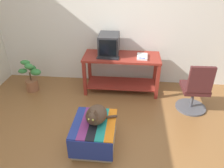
% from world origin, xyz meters
% --- Properties ---
extents(ground_plane, '(14.00, 14.00, 0.00)m').
position_xyz_m(ground_plane, '(0.00, 0.00, 0.00)').
color(ground_plane, brown).
extents(back_wall, '(8.00, 0.10, 2.60)m').
position_xyz_m(back_wall, '(0.00, 2.05, 1.30)').
color(back_wall, silver).
rests_on(back_wall, ground_plane).
extents(desk, '(1.43, 0.60, 0.73)m').
position_xyz_m(desk, '(0.17, 1.60, 0.50)').
color(desk, maroon).
rests_on(desk, ground_plane).
extents(tv_monitor, '(0.37, 0.48, 0.38)m').
position_xyz_m(tv_monitor, '(-0.08, 1.68, 0.91)').
color(tv_monitor, '#28282B').
rests_on(tv_monitor, desk).
extents(keyboard, '(0.41, 0.17, 0.02)m').
position_xyz_m(keyboard, '(-0.08, 1.47, 0.74)').
color(keyboard, black).
rests_on(keyboard, desk).
extents(book, '(0.20, 0.29, 0.04)m').
position_xyz_m(book, '(0.54, 1.56, 0.75)').
color(book, white).
rests_on(book, desk).
extents(ottoman_with_blanket, '(0.57, 0.68, 0.39)m').
position_xyz_m(ottoman_with_blanket, '(-0.11, 0.06, 0.20)').
color(ottoman_with_blanket, tan).
rests_on(ottoman_with_blanket, ground_plane).
extents(cat, '(0.44, 0.41, 0.30)m').
position_xyz_m(cat, '(-0.08, 0.08, 0.52)').
color(cat, '#473323').
rests_on(cat, ottoman_with_blanket).
extents(potted_plant, '(0.42, 0.29, 0.62)m').
position_xyz_m(potted_plant, '(-1.58, 1.41, 0.29)').
color(potted_plant, brown).
rests_on(potted_plant, ground_plane).
extents(office_chair, '(0.52, 0.52, 0.89)m').
position_xyz_m(office_chair, '(1.43, 1.04, 0.39)').
color(office_chair, '#4C4C51').
rests_on(office_chair, ground_plane).
extents(stapler, '(0.11, 0.04, 0.04)m').
position_xyz_m(stapler, '(0.53, 1.44, 0.75)').
color(stapler, '#2342B7').
rests_on(stapler, desk).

